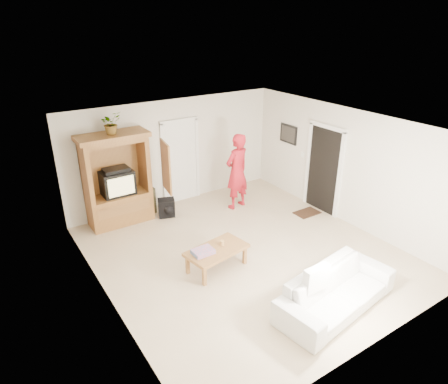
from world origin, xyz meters
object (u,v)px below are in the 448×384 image
object	(u,v)px
man	(237,171)
sofa	(337,291)
armoire	(119,185)
coffee_table	(217,251)

from	to	relation	value
man	sofa	distance (m)	4.10
man	sofa	xyz separation A→B (m)	(-0.81, -3.97, -0.61)
armoire	coffee_table	world-z (taller)	armoire
sofa	coffee_table	bearing A→B (deg)	109.29
man	coffee_table	xyz separation A→B (m)	(-1.84, -1.98, -0.56)
coffee_table	sofa	bearing A→B (deg)	-71.88
armoire	sofa	world-z (taller)	armoire
armoire	sofa	xyz separation A→B (m)	(1.85, -4.79, -0.59)
sofa	coffee_table	xyz separation A→B (m)	(-1.03, 1.99, 0.05)
man	sofa	bearing A→B (deg)	67.08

